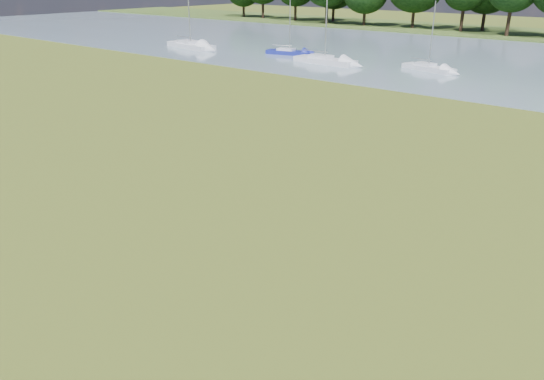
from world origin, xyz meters
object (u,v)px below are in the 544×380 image
Objects in this scene: sailboat_1 at (289,51)px; sailboat_4 at (190,44)px; sailboat_7 at (324,59)px; sailboat_6 at (428,66)px.

sailboat_4 reaches higher than sailboat_1.
sailboat_1 is at bearing 23.66° from sailboat_4.
sailboat_4 is 19.50m from sailboat_7.
sailboat_6 is 0.69× the size of sailboat_7.
sailboat_1 is 13.22m from sailboat_4.
sailboat_4 is (-12.83, -3.16, 0.11)m from sailboat_1.
sailboat_6 is (29.36, 3.14, -0.12)m from sailboat_4.
sailboat_4 is 1.12× the size of sailboat_7.
sailboat_1 is 0.71× the size of sailboat_7.
sailboat_7 is at bearing -36.25° from sailboat_1.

